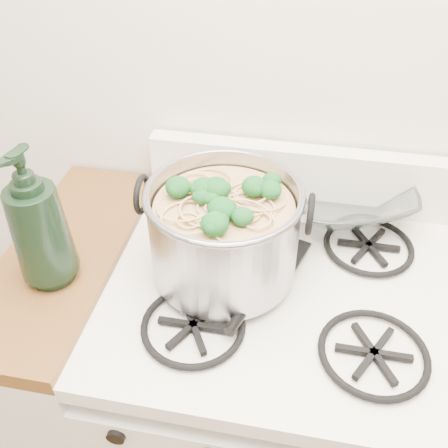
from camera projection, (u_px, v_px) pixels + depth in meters
gas_range at (274, 405)px, 1.35m from camera, size 0.76×0.66×0.92m
counter_left at (97, 369)px, 1.41m from camera, size 0.25×0.65×0.92m
stock_pot at (224, 232)px, 1.01m from camera, size 0.34×0.31×0.21m
spatula at (283, 250)px, 1.09m from camera, size 0.37×0.38×0.02m
glass_bowl at (341, 201)px, 1.22m from camera, size 0.16×0.16×0.03m
bottle at (37, 219)px, 0.96m from camera, size 0.14×0.14×0.31m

